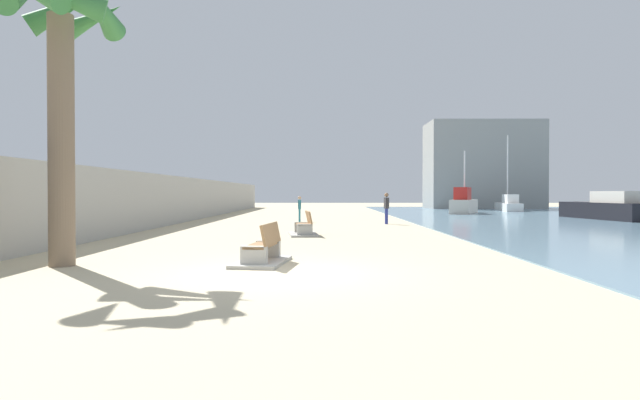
{
  "coord_description": "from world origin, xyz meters",
  "views": [
    {
      "loc": [
        0.96,
        -10.99,
        1.71
      ],
      "look_at": [
        0.82,
        12.5,
        1.39
      ],
      "focal_mm": 29.09,
      "sensor_mm": 36.0,
      "label": 1
    }
  ],
  "objects": [
    {
      "name": "bench_far",
      "position": [
        0.18,
        9.83,
        0.23
      ],
      "size": [
        1.35,
        2.22,
        0.98
      ],
      "color": "#ADAAA3",
      "rests_on": "ground"
    },
    {
      "name": "bench_near",
      "position": [
        -0.5,
        1.46,
        0.23
      ],
      "size": [
        1.36,
        2.22,
        0.98
      ],
      "color": "#ADAAA3",
      "rests_on": "ground"
    },
    {
      "name": "boat_outer",
      "position": [
        18.41,
        37.76,
        0.63
      ],
      "size": [
        2.53,
        6.96,
        7.16
      ],
      "color": "white",
      "rests_on": "water_bay"
    },
    {
      "name": "boat_nearest",
      "position": [
        29.12,
        42.15,
        0.6
      ],
      "size": [
        2.58,
        5.08,
        1.53
      ],
      "color": "beige",
      "rests_on": "water_bay"
    },
    {
      "name": "harbor_building",
      "position": [
        18.48,
        46.0,
        4.72
      ],
      "size": [
        12.0,
        6.0,
        9.44
      ],
      "primitive_type": "cube",
      "color": "gray",
      "rests_on": "ground"
    },
    {
      "name": "person_standing",
      "position": [
        -0.43,
        19.56,
        0.87
      ],
      "size": [
        0.2,
        0.53,
        1.52
      ],
      "color": "teal",
      "rests_on": "ground"
    },
    {
      "name": "ground_plane",
      "position": [
        0.0,
        18.0,
        0.0
      ],
      "size": [
        120.0,
        120.0,
        0.0
      ],
      "primitive_type": "plane",
      "color": "#C6B793"
    },
    {
      "name": "palm_tree",
      "position": [
        -5.12,
        1.02,
        4.97
      ],
      "size": [
        2.79,
        2.98,
        7.03
      ],
      "color": "#7A6651",
      "rests_on": "ground"
    },
    {
      "name": "boat_distant",
      "position": [
        18.74,
        21.82,
        0.72
      ],
      "size": [
        2.24,
        7.52,
        1.78
      ],
      "color": "black",
      "rests_on": "water_bay"
    },
    {
      "name": "seawall",
      "position": [
        -7.5,
        18.0,
        1.32
      ],
      "size": [
        0.8,
        64.0,
        2.64
      ],
      "primitive_type": "cube",
      "color": "#ADAAA3",
      "rests_on": "ground"
    },
    {
      "name": "person_walking",
      "position": [
        4.43,
        17.35,
        1.0
      ],
      "size": [
        0.26,
        0.51,
        1.72
      ],
      "color": "navy",
      "rests_on": "ground"
    },
    {
      "name": "boat_far_left",
      "position": [
        12.46,
        31.37,
        0.84
      ],
      "size": [
        3.42,
        5.12,
        5.15
      ],
      "color": "beige",
      "rests_on": "water_bay"
    }
  ]
}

